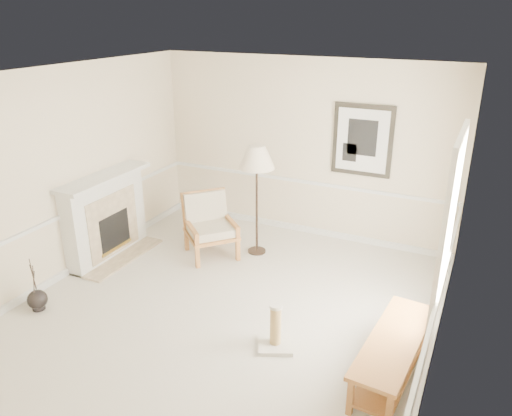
# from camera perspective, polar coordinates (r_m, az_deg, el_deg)

# --- Properties ---
(ground) EXTENTS (5.50, 5.50, 0.00)m
(ground) POSITION_cam_1_polar(r_m,az_deg,el_deg) (6.46, -3.70, -11.67)
(ground) COLOR silver
(ground) RESTS_ON ground
(room) EXTENTS (5.04, 5.54, 2.92)m
(room) POSITION_cam_1_polar(r_m,az_deg,el_deg) (5.66, -2.55, 4.35)
(room) COLOR beige
(room) RESTS_ON ground
(fireplace) EXTENTS (0.64, 1.64, 1.31)m
(fireplace) POSITION_cam_1_polar(r_m,az_deg,el_deg) (7.85, -16.75, -0.99)
(fireplace) COLOR white
(fireplace) RESTS_ON ground
(floor_vase) EXTENTS (0.25, 0.25, 0.73)m
(floor_vase) POSITION_cam_1_polar(r_m,az_deg,el_deg) (6.99, -23.70, -9.61)
(floor_vase) COLOR black
(floor_vase) RESTS_ON ground
(armchair) EXTENTS (1.05, 1.04, 0.95)m
(armchair) POSITION_cam_1_polar(r_m,az_deg,el_deg) (7.70, -5.41, -1.61)
(armchair) COLOR #AE6E38
(armchair) RESTS_ON ground
(floor_lamp) EXTENTS (0.63, 0.63, 1.72)m
(floor_lamp) POSITION_cam_1_polar(r_m,az_deg,el_deg) (7.34, 0.10, 5.50)
(floor_lamp) COLOR black
(floor_lamp) RESTS_ON ground
(bench) EXTENTS (0.61, 1.64, 0.46)m
(bench) POSITION_cam_1_polar(r_m,az_deg,el_deg) (5.49, 15.43, -15.46)
(bench) COLOR #AE6E38
(bench) RESTS_ON ground
(scratching_post) EXTENTS (0.51, 0.51, 0.55)m
(scratching_post) POSITION_cam_1_polar(r_m,az_deg,el_deg) (5.78, 2.23, -14.12)
(scratching_post) COLOR beige
(scratching_post) RESTS_ON ground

